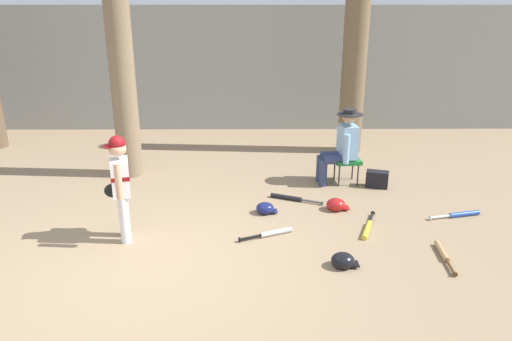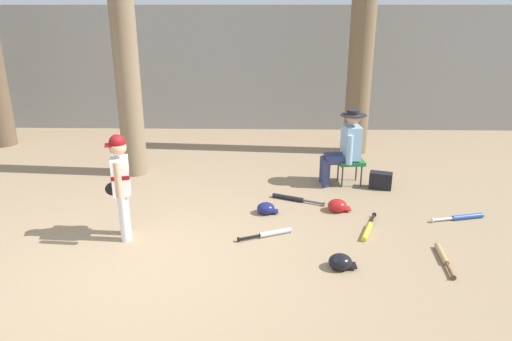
{
  "view_description": "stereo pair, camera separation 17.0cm",
  "coord_description": "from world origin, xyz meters",
  "px_view_note": "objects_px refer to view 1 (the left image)",
  "views": [
    {
      "loc": [
        1.15,
        -4.41,
        2.68
      ],
      "look_at": [
        1.2,
        1.12,
        0.75
      ],
      "focal_mm": 32.87,
      "sensor_mm": 36.0,
      "label": 1
    },
    {
      "loc": [
        1.32,
        -4.41,
        2.68
      ],
      "look_at": [
        1.2,
        1.12,
        0.75
      ],
      "focal_mm": 32.87,
      "sensor_mm": 36.0,
      "label": 2
    }
  ],
  "objects_px": {
    "batting_helmet_black": "(343,261)",
    "bat_wood_tan": "(443,254)",
    "tree_behind_spectator": "(356,39)",
    "bat_black_composite": "(290,198)",
    "batting_helmet_navy": "(265,208)",
    "seated_spectator": "(342,145)",
    "tree_near_player": "(119,44)",
    "folding_stool": "(347,161)",
    "young_ballplayer": "(120,182)",
    "bat_blue_youth": "(461,214)",
    "batting_helmet_red": "(336,205)",
    "bat_aluminum_silver": "(272,233)",
    "bat_yellow_trainer": "(368,228)",
    "handbag_beside_stool": "(377,179)"
  },
  "relations": [
    {
      "from": "bat_wood_tan",
      "to": "tree_behind_spectator",
      "type": "bearing_deg",
      "value": 93.72
    },
    {
      "from": "bat_black_composite",
      "to": "tree_near_player",
      "type": "bearing_deg",
      "value": 156.23
    },
    {
      "from": "tree_behind_spectator",
      "to": "batting_helmet_black",
      "type": "xyz_separation_m",
      "value": [
        -0.91,
        -4.38,
        -2.06
      ]
    },
    {
      "from": "bat_aluminum_silver",
      "to": "bat_yellow_trainer",
      "type": "distance_m",
      "value": 1.23
    },
    {
      "from": "folding_stool",
      "to": "bat_yellow_trainer",
      "type": "relative_size",
      "value": 0.57
    },
    {
      "from": "batting_helmet_black",
      "to": "young_ballplayer",
      "type": "bearing_deg",
      "value": 164.88
    },
    {
      "from": "tree_near_player",
      "to": "bat_aluminum_silver",
      "type": "height_order",
      "value": "tree_near_player"
    },
    {
      "from": "bat_yellow_trainer",
      "to": "batting_helmet_red",
      "type": "relative_size",
      "value": 2.37
    },
    {
      "from": "tree_near_player",
      "to": "batting_helmet_black",
      "type": "height_order",
      "value": "tree_near_player"
    },
    {
      "from": "bat_black_composite",
      "to": "bat_wood_tan",
      "type": "bearing_deg",
      "value": -45.77
    },
    {
      "from": "bat_black_composite",
      "to": "handbag_beside_stool",
      "type": "bearing_deg",
      "value": 20.45
    },
    {
      "from": "folding_stool",
      "to": "seated_spectator",
      "type": "distance_m",
      "value": 0.29
    },
    {
      "from": "bat_black_composite",
      "to": "batting_helmet_black",
      "type": "relative_size",
      "value": 2.48
    },
    {
      "from": "batting_helmet_navy",
      "to": "folding_stool",
      "type": "bearing_deg",
      "value": 41.62
    },
    {
      "from": "bat_aluminum_silver",
      "to": "bat_wood_tan",
      "type": "relative_size",
      "value": 0.94
    },
    {
      "from": "batting_helmet_red",
      "to": "tree_near_player",
      "type": "bearing_deg",
      "value": 154.89
    },
    {
      "from": "batting_helmet_navy",
      "to": "tree_behind_spectator",
      "type": "bearing_deg",
      "value": 59.81
    },
    {
      "from": "tree_behind_spectator",
      "to": "tree_near_player",
      "type": "bearing_deg",
      "value": -161.14
    },
    {
      "from": "batting_helmet_red",
      "to": "batting_helmet_black",
      "type": "bearing_deg",
      "value": -96.86
    },
    {
      "from": "bat_wood_tan",
      "to": "batting_helmet_navy",
      "type": "relative_size",
      "value": 2.49
    },
    {
      "from": "bat_blue_youth",
      "to": "seated_spectator",
      "type": "bearing_deg",
      "value": 137.24
    },
    {
      "from": "seated_spectator",
      "to": "batting_helmet_black",
      "type": "relative_size",
      "value": 3.95
    },
    {
      "from": "bat_yellow_trainer",
      "to": "batting_helmet_navy",
      "type": "distance_m",
      "value": 1.39
    },
    {
      "from": "bat_blue_youth",
      "to": "batting_helmet_black",
      "type": "distance_m",
      "value": 2.24
    },
    {
      "from": "handbag_beside_stool",
      "to": "bat_aluminum_silver",
      "type": "height_order",
      "value": "handbag_beside_stool"
    },
    {
      "from": "tree_near_player",
      "to": "bat_black_composite",
      "type": "height_order",
      "value": "tree_near_player"
    },
    {
      "from": "batting_helmet_black",
      "to": "bat_wood_tan",
      "type": "bearing_deg",
      "value": 10.52
    },
    {
      "from": "young_ballplayer",
      "to": "bat_blue_youth",
      "type": "height_order",
      "value": "young_ballplayer"
    },
    {
      "from": "folding_stool",
      "to": "batting_helmet_black",
      "type": "distance_m",
      "value": 2.66
    },
    {
      "from": "tree_behind_spectator",
      "to": "seated_spectator",
      "type": "xyz_separation_m",
      "value": [
        -0.49,
        -1.79,
        -1.49
      ]
    },
    {
      "from": "batting_helmet_black",
      "to": "folding_stool",
      "type": "bearing_deg",
      "value": 78.7
    },
    {
      "from": "folding_stool",
      "to": "bat_yellow_trainer",
      "type": "bearing_deg",
      "value": -91.35
    },
    {
      "from": "bat_black_composite",
      "to": "bat_yellow_trainer",
      "type": "distance_m",
      "value": 1.35
    },
    {
      "from": "bat_aluminum_silver",
      "to": "batting_helmet_black",
      "type": "relative_size",
      "value": 2.23
    },
    {
      "from": "bat_aluminum_silver",
      "to": "folding_stool",
      "type": "bearing_deg",
      "value": 55.68
    },
    {
      "from": "bat_wood_tan",
      "to": "batting_helmet_black",
      "type": "distance_m",
      "value": 1.2
    },
    {
      "from": "bat_aluminum_silver",
      "to": "bat_blue_youth",
      "type": "bearing_deg",
      "value": 11.73
    },
    {
      "from": "young_ballplayer",
      "to": "bat_black_composite",
      "type": "bearing_deg",
      "value": 29.37
    },
    {
      "from": "young_ballplayer",
      "to": "bat_aluminum_silver",
      "type": "xyz_separation_m",
      "value": [
        1.8,
        0.06,
        -0.71
      ]
    },
    {
      "from": "batting_helmet_black",
      "to": "tree_near_player",
      "type": "bearing_deg",
      "value": 135.13
    },
    {
      "from": "young_ballplayer",
      "to": "bat_black_composite",
      "type": "height_order",
      "value": "young_ballplayer"
    },
    {
      "from": "seated_spectator",
      "to": "tree_near_player",
      "type": "bearing_deg",
      "value": 172.79
    },
    {
      "from": "folding_stool",
      "to": "batting_helmet_navy",
      "type": "relative_size",
      "value": 1.48
    },
    {
      "from": "bat_wood_tan",
      "to": "folding_stool",
      "type": "bearing_deg",
      "value": 105.61
    },
    {
      "from": "seated_spectator",
      "to": "bat_aluminum_silver",
      "type": "relative_size",
      "value": 1.77
    },
    {
      "from": "seated_spectator",
      "to": "bat_wood_tan",
      "type": "xyz_separation_m",
      "value": [
        0.76,
        -2.37,
        -0.61
      ]
    },
    {
      "from": "folding_stool",
      "to": "bat_black_composite",
      "type": "bearing_deg",
      "value": -142.84
    },
    {
      "from": "young_ballplayer",
      "to": "batting_helmet_navy",
      "type": "height_order",
      "value": "young_ballplayer"
    },
    {
      "from": "young_ballplayer",
      "to": "batting_helmet_black",
      "type": "xyz_separation_m",
      "value": [
        2.54,
        -0.69,
        -0.67
      ]
    },
    {
      "from": "tree_behind_spectator",
      "to": "batting_helmet_navy",
      "type": "distance_m",
      "value": 4.0
    }
  ]
}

